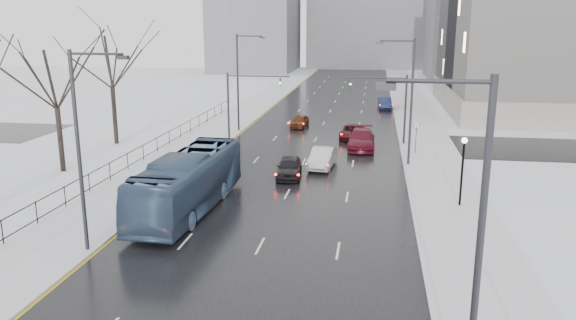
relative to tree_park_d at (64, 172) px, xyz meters
The scene contains 26 objects.
road 31.51m from the tree_park_d, 55.60° to the left, with size 16.00×150.00×0.04m, color black.
cross_road 22.65m from the tree_park_d, 38.19° to the left, with size 130.00×10.00×0.04m, color black.
sidewalk_left 27.01m from the tree_park_d, 74.32° to the left, with size 5.00×150.00×0.16m, color silver.
sidewalk_right 38.43m from the tree_park_d, 42.57° to the left, with size 5.00×150.00×0.16m, color silver.
park_strip 26.09m from the tree_park_d, 94.84° to the left, with size 14.00×150.00×0.12m, color white.
tree_park_d is the anchor object (origin of this frame).
tree_park_e 10.01m from the tree_park_d, 92.29° to the left, with size 9.45×9.45×13.50m, color black, non-canonical shape.
iron_fence 6.31m from the tree_park_d, 39.81° to the right, with size 0.06×70.00×1.30m.
streetlight_r_near 35.80m from the tree_park_d, 42.75° to the right, with size 2.95×0.25×10.00m.
streetlight_r_mid 27.24m from the tree_park_d, 13.01° to the left, with size 2.95×0.25×10.00m.
streetlight_l_near 17.90m from the tree_park_d, 55.47° to the right, with size 2.95×0.25×10.00m.
streetlight_l_far 21.17m from the tree_park_d, 61.85° to the left, with size 2.95×0.25×10.00m.
lamppost_r_mid 29.23m from the tree_park_d, ahead, with size 0.36×0.36×4.28m.
mast_signal_right 29.05m from the tree_park_d, 29.12° to the left, with size 6.10×0.33×6.50m.
mast_signal_left 17.96m from the tree_park_d, 53.20° to the left, with size 6.10×0.33×6.50m.
no_uturn_sign 28.88m from the tree_park_d, 20.32° to the left, with size 0.60×0.06×2.70m.
bldg_far_right 93.70m from the tree_park_d, 60.51° to the left, with size 24.00×20.00×22.00m, color slate.
bldg_far_left 92.17m from the tree_park_d, 92.64° to the left, with size 18.00×22.00×28.00m, color slate.
bldg_far_center 108.59m from the tree_park_d, 78.38° to the left, with size 30.00×18.00×18.00m, color slate.
bus 14.38m from the tree_park_d, 29.66° to the right, with size 2.96×12.66×3.53m, color #39506F.
sedan_center_near 17.36m from the tree_park_d, ahead, with size 1.77×4.39×1.50m, color black.
sedan_right_near 19.98m from the tree_park_d, 12.77° to the left, with size 1.65×4.74×1.56m, color #BCBDC1.
sedan_right_cross 26.65m from the tree_park_d, 36.91° to the left, with size 2.19×4.76×1.32m, color #410B12.
sedan_right_far 25.17m from the tree_park_d, 27.55° to the left, with size 2.41×5.92×1.72m, color #550E1E.
sedan_center_far 26.25m from the tree_park_d, 53.99° to the left, with size 1.56×3.88×1.32m, color #52220E.
sedan_right_distant 43.82m from the tree_park_d, 55.64° to the left, with size 1.59×4.55×1.50m, color #19254D.
Camera 1 is at (5.51, -4.34, 11.24)m, focal length 35.00 mm.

